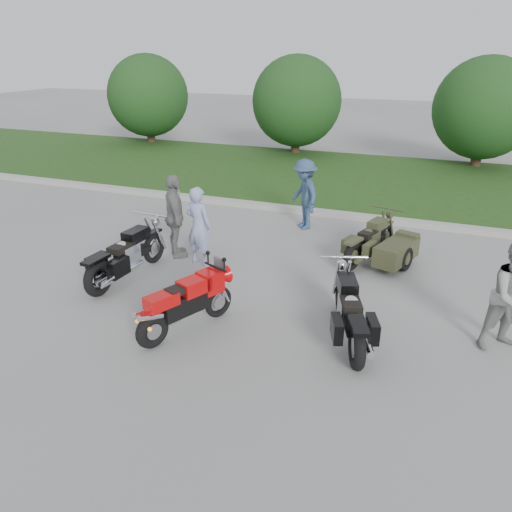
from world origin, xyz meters
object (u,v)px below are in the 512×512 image
(person_stripe, at_px, (199,226))
(person_denim, at_px, (304,194))
(cruiser_right, at_px, (350,315))
(person_back, at_px, (175,217))
(cruiser_left, at_px, (125,258))
(cruiser_sidecar, at_px, (384,248))
(sportbike_red, at_px, (184,303))

(person_stripe, height_order, person_denim, person_denim)
(cruiser_right, xyz_separation_m, person_back, (-4.16, 2.01, 0.45))
(cruiser_left, relative_size, person_back, 1.31)
(cruiser_sidecar, distance_m, person_denim, 2.79)
(sportbike_red, distance_m, cruiser_left, 2.39)
(sportbike_red, height_order, person_back, person_back)
(cruiser_sidecar, distance_m, person_back, 4.42)
(cruiser_right, height_order, person_back, person_back)
(cruiser_sidecar, distance_m, person_stripe, 3.85)
(person_denim, relative_size, person_back, 0.97)
(cruiser_left, height_order, person_back, person_back)
(sportbike_red, distance_m, cruiser_sidecar, 4.62)
(sportbike_red, height_order, cruiser_sidecar, sportbike_red)
(person_stripe, xyz_separation_m, person_denim, (1.37, 2.97, 0.04))
(cruiser_left, bearing_deg, person_stripe, 55.47)
(cruiser_left, height_order, cruiser_sidecar, cruiser_left)
(person_denim, xyz_separation_m, person_back, (-2.03, -2.78, 0.03))
(cruiser_right, relative_size, person_stripe, 1.31)
(person_stripe, distance_m, person_back, 0.69)
(cruiser_left, bearing_deg, person_denim, 64.58)
(cruiser_sidecar, xyz_separation_m, person_stripe, (-3.58, -1.33, 0.45))
(cruiser_sidecar, relative_size, person_stripe, 1.24)
(person_back, bearing_deg, cruiser_left, 129.85)
(sportbike_red, relative_size, cruiser_left, 0.75)
(cruiser_sidecar, height_order, person_back, person_back)
(person_stripe, bearing_deg, cruiser_left, 64.52)
(person_back, bearing_deg, cruiser_right, -153.35)
(sportbike_red, height_order, person_denim, person_denim)
(cruiser_right, xyz_separation_m, person_denim, (-2.14, 4.79, 0.42))
(sportbike_red, bearing_deg, person_denim, 109.98)
(sportbike_red, distance_m, person_denim, 5.51)
(person_stripe, bearing_deg, person_denim, -102.00)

